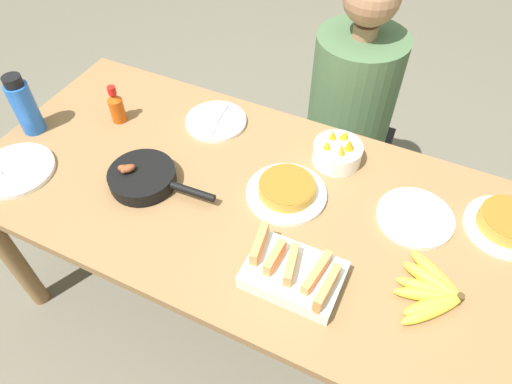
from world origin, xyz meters
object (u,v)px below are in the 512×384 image
at_px(frittata_plate_center, 287,190).
at_px(hot_sauce_bottle, 116,106).
at_px(banana_bunch, 432,293).
at_px(empty_plate_far_left, 16,170).
at_px(empty_plate_far_right, 216,121).
at_px(fruit_bowl_mango, 338,152).
at_px(skillet, 144,178).
at_px(water_bottle, 24,106).
at_px(frittata_plate_side, 507,224).
at_px(person_figure, 346,131).
at_px(empty_plate_near_front, 415,217).
at_px(melon_tray, 293,273).

distance_m(frittata_plate_center, hot_sauce_bottle, 0.71).
bearing_deg(banana_bunch, frittata_plate_center, 161.56).
xyz_separation_m(empty_plate_far_left, empty_plate_far_right, (0.48, 0.51, 0.00)).
bearing_deg(banana_bunch, empty_plate_far_right, 156.43).
distance_m(frittata_plate_center, fruit_bowl_mango, 0.24).
bearing_deg(fruit_bowl_mango, frittata_plate_center, -112.85).
bearing_deg(frittata_plate_center, empty_plate_far_right, 150.29).
xyz_separation_m(skillet, empty_plate_far_right, (0.06, 0.37, -0.02)).
xyz_separation_m(water_bottle, hot_sauce_bottle, (0.25, 0.18, -0.04)).
xyz_separation_m(skillet, frittata_plate_side, (1.08, 0.31, -0.00)).
distance_m(empty_plate_far_right, hot_sauce_bottle, 0.36).
height_order(frittata_plate_side, fruit_bowl_mango, fruit_bowl_mango).
distance_m(frittata_plate_side, person_figure, 0.85).
distance_m(skillet, water_bottle, 0.53).
distance_m(empty_plate_near_front, water_bottle, 1.36).
bearing_deg(hot_sauce_bottle, banana_bunch, -11.19).
relative_size(frittata_plate_side, fruit_bowl_mango, 1.44).
bearing_deg(hot_sauce_bottle, frittata_plate_side, 3.66).
relative_size(skillet, fruit_bowl_mango, 2.24).
bearing_deg(frittata_plate_side, fruit_bowl_mango, 173.85).
relative_size(empty_plate_near_front, fruit_bowl_mango, 1.41).
height_order(water_bottle, person_figure, person_figure).
relative_size(melon_tray, frittata_plate_side, 1.12).
bearing_deg(melon_tray, frittata_plate_center, 116.45).
bearing_deg(hot_sauce_bottle, melon_tray, -22.46).
height_order(banana_bunch, water_bottle, water_bottle).
bearing_deg(frittata_plate_side, empty_plate_far_right, 176.97).
distance_m(melon_tray, empty_plate_far_left, 0.99).
bearing_deg(empty_plate_near_front, frittata_plate_side, 17.44).
distance_m(banana_bunch, skillet, 0.92).
relative_size(empty_plate_far_left, empty_plate_far_right, 1.12).
xyz_separation_m(frittata_plate_side, empty_plate_near_front, (-0.25, -0.08, -0.02)).
height_order(empty_plate_near_front, person_figure, person_figure).
distance_m(frittata_plate_center, empty_plate_far_right, 0.43).
xyz_separation_m(fruit_bowl_mango, water_bottle, (-1.04, -0.32, 0.07)).
xyz_separation_m(skillet, empty_plate_far_left, (-0.42, -0.14, -0.02)).
distance_m(melon_tray, hot_sauce_bottle, 0.91).
relative_size(skillet, empty_plate_far_left, 1.46).
xyz_separation_m(melon_tray, frittata_plate_side, (0.50, 0.43, -0.01)).
relative_size(banana_bunch, melon_tray, 0.98).
relative_size(frittata_plate_center, empty_plate_far_right, 1.14).
relative_size(water_bottle, hot_sauce_bottle, 1.53).
distance_m(hot_sauce_bottle, person_figure, 0.99).
xyz_separation_m(frittata_plate_center, water_bottle, (-0.95, -0.10, 0.08)).
distance_m(frittata_plate_center, water_bottle, 0.96).
relative_size(frittata_plate_center, water_bottle, 1.13).
relative_size(banana_bunch, empty_plate_near_front, 1.11).
relative_size(frittata_plate_side, hot_sauce_bottle, 1.60).
relative_size(melon_tray, frittata_plate_center, 1.03).
height_order(empty_plate_far_right, hot_sauce_bottle, hot_sauce_bottle).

